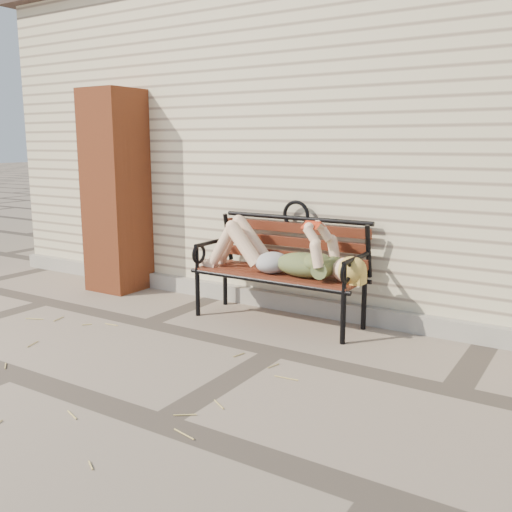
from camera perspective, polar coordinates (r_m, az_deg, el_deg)
The scene contains 7 objects.
ground at distance 4.16m, azimuth 2.00°, elevation -9.57°, with size 80.00×80.00×0.00m, color gray.
house_wall at distance 6.66m, azimuth 15.41°, elevation 11.00°, with size 8.00×4.00×3.00m, color beige.
foundation_strip at distance 4.95m, azimuth 7.67°, elevation -5.32°, with size 8.00×0.10×0.15m, color gray.
brick_pillar at distance 5.93m, azimuth -13.81°, elevation 6.27°, with size 0.50×0.50×2.00m, color #9F4623.
garden_bench at distance 4.77m, azimuth 2.78°, elevation 0.14°, with size 1.54×0.62×1.00m.
reading_woman at distance 4.65m, azimuth 2.18°, elevation 0.28°, with size 1.46×0.33×0.46m.
straw_scatter at distance 3.97m, azimuth -19.37°, elevation -11.14°, with size 2.73×1.76×0.01m.
Camera 1 is at (1.94, -3.37, 1.47)m, focal length 40.00 mm.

